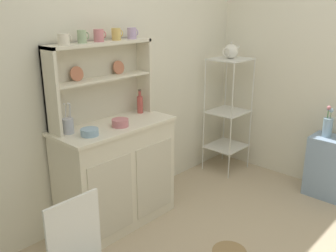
{
  "coord_description": "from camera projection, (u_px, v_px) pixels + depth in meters",
  "views": [
    {
      "loc": [
        -1.96,
        -0.81,
        1.75
      ],
      "look_at": [
        0.13,
        1.12,
        0.82
      ],
      "focal_mm": 39.84,
      "sensor_mm": 36.0,
      "label": 1
    }
  ],
  "objects": [
    {
      "name": "hutch_cabinet",
      "position": [
        117.0,
        173.0,
        3.03
      ],
      "size": [
        0.97,
        0.45,
        0.86
      ],
      "color": "silver",
      "rests_on": "ground"
    },
    {
      "name": "cup_sage_1",
      "position": [
        82.0,
        37.0,
        2.66
      ],
      "size": [
        0.08,
        0.07,
        0.09
      ],
      "color": "#9EB78E",
      "rests_on": "hutch_shelf_unit"
    },
    {
      "name": "bakers_rack",
      "position": [
        228.0,
        105.0,
        3.96
      ],
      "size": [
        0.4,
        0.36,
        1.23
      ],
      "color": "silver",
      "rests_on": "ground"
    },
    {
      "name": "porcelain_teapot",
      "position": [
        231.0,
        51.0,
        3.78
      ],
      "size": [
        0.24,
        0.15,
        0.17
      ],
      "color": "white",
      "rests_on": "bakers_rack"
    },
    {
      "name": "cup_gold_3",
      "position": [
        116.0,
        34.0,
        2.88
      ],
      "size": [
        0.09,
        0.07,
        0.09
      ],
      "color": "#DBB760",
      "rests_on": "hutch_shelf_unit"
    },
    {
      "name": "wall_back",
      "position": [
        113.0,
        68.0,
        3.1
      ],
      "size": [
        3.84,
        0.05,
        2.5
      ],
      "primitive_type": "cube",
      "color": "silver",
      "rests_on": "ground"
    },
    {
      "name": "cup_cream_0",
      "position": [
        64.0,
        39.0,
        2.56
      ],
      "size": [
        0.1,
        0.08,
        0.08
      ],
      "color": "silver",
      "rests_on": "hutch_shelf_unit"
    },
    {
      "name": "utensil_jar",
      "position": [
        68.0,
        125.0,
        2.68
      ],
      "size": [
        0.08,
        0.08,
        0.22
      ],
      "color": "#B2B7C6",
      "rests_on": "hutch_cabinet"
    },
    {
      "name": "jam_bottle",
      "position": [
        140.0,
        104.0,
        3.18
      ],
      "size": [
        0.05,
        0.05,
        0.2
      ],
      "color": "#B74C47",
      "rests_on": "hutch_cabinet"
    },
    {
      "name": "bowl_floral_medium",
      "position": [
        120.0,
        123.0,
        2.84
      ],
      "size": [
        0.13,
        0.13,
        0.06
      ],
      "primitive_type": "cylinder",
      "color": "#D17A84",
      "rests_on": "hutch_cabinet"
    },
    {
      "name": "flower_vase",
      "position": [
        328.0,
        126.0,
        3.43
      ],
      "size": [
        0.09,
        0.09,
        0.3
      ],
      "color": "#8EB2D1",
      "rests_on": "side_shelf_blue"
    },
    {
      "name": "cup_lilac_4",
      "position": [
        132.0,
        33.0,
        3.0
      ],
      "size": [
        0.09,
        0.07,
        0.09
      ],
      "color": "#B79ECC",
      "rests_on": "hutch_shelf_unit"
    },
    {
      "name": "bowl_mixing_large",
      "position": [
        90.0,
        132.0,
        2.65
      ],
      "size": [
        0.13,
        0.13,
        0.05
      ],
      "primitive_type": "cylinder",
      "color": "#8EB2D1",
      "rests_on": "hutch_cabinet"
    },
    {
      "name": "side_shelf_blue",
      "position": [
        335.0,
        169.0,
        3.48
      ],
      "size": [
        0.28,
        0.48,
        0.58
      ],
      "primitive_type": "cube",
      "color": "#849EBC",
      "rests_on": "ground"
    },
    {
      "name": "cup_rose_2",
      "position": [
        99.0,
        35.0,
        2.77
      ],
      "size": [
        0.09,
        0.08,
        0.09
      ],
      "color": "#D17A84",
      "rests_on": "hutch_shelf_unit"
    },
    {
      "name": "hutch_shelf_unit",
      "position": [
        99.0,
        75.0,
        2.89
      ],
      "size": [
        0.91,
        0.18,
        0.62
      ],
      "color": "beige",
      "rests_on": "hutch_cabinet"
    }
  ]
}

